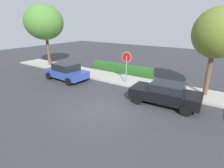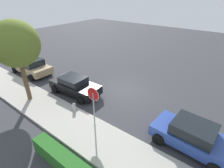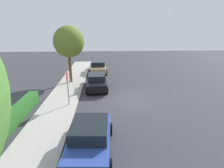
{
  "view_description": "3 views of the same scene",
  "coord_description": "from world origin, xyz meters",
  "px_view_note": "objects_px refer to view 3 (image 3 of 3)",
  "views": [
    {
      "loc": [
        5.75,
        -7.27,
        4.81
      ],
      "look_at": [
        -0.6,
        2.1,
        0.84
      ],
      "focal_mm": 28.0,
      "sensor_mm": 36.0,
      "label": 1
    },
    {
      "loc": [
        -6.72,
        10.48,
        7.23
      ],
      "look_at": [
        0.65,
        0.89,
        0.75
      ],
      "focal_mm": 28.0,
      "sensor_mm": 36.0,
      "label": 2
    },
    {
      "loc": [
        -12.93,
        2.14,
        5.61
      ],
      "look_at": [
        0.55,
        1.44,
        1.19
      ],
      "focal_mm": 28.0,
      "sensor_mm": 36.0,
      "label": 3
    }
  ],
  "objects_px": {
    "street_tree_mid_block": "(69,42)",
    "parked_car_black": "(97,81)",
    "parked_car_tan": "(98,67)",
    "fire_hydrant": "(76,92)",
    "stop_sign": "(67,83)",
    "parked_car_blue": "(90,137)"
  },
  "relations": [
    {
      "from": "parked_car_blue",
      "to": "fire_hydrant",
      "type": "distance_m",
      "value": 7.22
    },
    {
      "from": "parked_car_tan",
      "to": "fire_hydrant",
      "type": "distance_m",
      "value": 8.29
    },
    {
      "from": "stop_sign",
      "to": "parked_car_tan",
      "type": "xyz_separation_m",
      "value": [
        10.13,
        -1.93,
        -1.07
      ]
    },
    {
      "from": "parked_car_tan",
      "to": "street_tree_mid_block",
      "type": "distance_m",
      "value": 6.12
    },
    {
      "from": "parked_car_black",
      "to": "fire_hydrant",
      "type": "distance_m",
      "value": 2.54
    },
    {
      "from": "stop_sign",
      "to": "street_tree_mid_block",
      "type": "bearing_deg",
      "value": 7.59
    },
    {
      "from": "parked_car_black",
      "to": "fire_hydrant",
      "type": "relative_size",
      "value": 5.93
    },
    {
      "from": "street_tree_mid_block",
      "to": "parked_car_black",
      "type": "bearing_deg",
      "value": -126.4
    },
    {
      "from": "parked_car_black",
      "to": "street_tree_mid_block",
      "type": "height_order",
      "value": "street_tree_mid_block"
    },
    {
      "from": "parked_car_black",
      "to": "parked_car_blue",
      "type": "relative_size",
      "value": 1.05
    },
    {
      "from": "stop_sign",
      "to": "parked_car_blue",
      "type": "height_order",
      "value": "stop_sign"
    },
    {
      "from": "parked_car_blue",
      "to": "street_tree_mid_block",
      "type": "bearing_deg",
      "value": 13.86
    },
    {
      "from": "parked_car_tan",
      "to": "parked_car_black",
      "type": "bearing_deg",
      "value": 179.91
    },
    {
      "from": "parked_car_blue",
      "to": "parked_car_tan",
      "type": "height_order",
      "value": "parked_car_tan"
    },
    {
      "from": "fire_hydrant",
      "to": "stop_sign",
      "type": "bearing_deg",
      "value": 174.22
    },
    {
      "from": "fire_hydrant",
      "to": "parked_car_blue",
      "type": "bearing_deg",
      "value": -166.46
    },
    {
      "from": "stop_sign",
      "to": "parked_car_tan",
      "type": "bearing_deg",
      "value": -10.78
    },
    {
      "from": "parked_car_blue",
      "to": "street_tree_mid_block",
      "type": "relative_size",
      "value": 0.7
    },
    {
      "from": "parked_car_blue",
      "to": "fire_hydrant",
      "type": "height_order",
      "value": "parked_car_blue"
    },
    {
      "from": "stop_sign",
      "to": "fire_hydrant",
      "type": "height_order",
      "value": "stop_sign"
    },
    {
      "from": "stop_sign",
      "to": "parked_car_blue",
      "type": "distance_m",
      "value": 5.44
    },
    {
      "from": "stop_sign",
      "to": "parked_car_black",
      "type": "height_order",
      "value": "stop_sign"
    }
  ]
}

